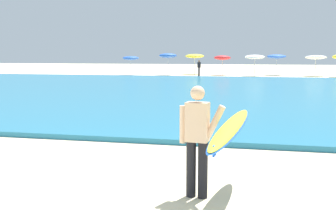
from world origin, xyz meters
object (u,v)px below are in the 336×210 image
Objects in this scene: beach_umbrella_2 at (195,56)px; beach_umbrella_1 at (168,56)px; beach_umbrella_4 at (255,57)px; beach_umbrella_5 at (277,57)px; beachgoer_near_row_left at (199,68)px; beach_umbrella_6 at (316,57)px; beach_umbrella_0 at (131,58)px; surfer_with_board at (213,133)px; beach_umbrella_3 at (222,58)px.

beach_umbrella_1 is at bearing -135.70° from beach_umbrella_2.
beach_umbrella_4 is (8.74, -0.00, -0.12)m from beach_umbrella_1.
beach_umbrella_1 is 11.23m from beach_umbrella_5.
beach_umbrella_1 is 3.57m from beachgoer_near_row_left.
beach_umbrella_6 is 11.66m from beachgoer_near_row_left.
beach_umbrella_5 reaches higher than beach_umbrella_4.
beach_umbrella_0 is 1.25× the size of beachgoer_near_row_left.
beach_umbrella_4 is at bearing -130.47° from beach_umbrella_5.
beach_umbrella_3 is at bearing 94.45° from surfer_with_board.
beach_umbrella_2 is 8.52m from beach_umbrella_5.
beach_umbrella_5 is (8.52, 0.21, -0.04)m from beach_umbrella_2.
beachgoer_near_row_left is (0.90, -2.98, -1.12)m from beach_umbrella_2.
surfer_with_board is 37.56m from beach_umbrella_2.
beach_umbrella_6 is at bearing 6.93° from beach_umbrella_1.
beach_umbrella_0 is 0.95× the size of beach_umbrella_3.
beach_umbrella_2 is (6.38, 2.52, 0.21)m from beach_umbrella_0.
beach_umbrella_2 reaches higher than beachgoer_near_row_left.
beach_umbrella_4 is at bearing -20.48° from beach_umbrella_2.
surfer_with_board is 36.67m from beach_umbrella_0.
surfer_with_board is 1.25× the size of beach_umbrella_6.
beach_umbrella_6 is (5.94, 1.79, -0.04)m from beach_umbrella_4.
beach_umbrella_1 reaches higher than beach_umbrella_4.
beach_umbrella_1 is 8.74m from beach_umbrella_4.
beach_umbrella_4 is (0.48, 34.72, 0.87)m from surfer_with_board.
beachgoer_near_row_left is at bearing -173.56° from beach_umbrella_4.
beach_umbrella_1 is at bearing -173.07° from beach_umbrella_6.
beach_umbrella_5 is at bearing 7.48° from beach_umbrella_3.
beach_umbrella_5 is 3.83m from beach_umbrella_6.
surfer_with_board is 36.69m from beach_umbrella_3.
surfer_with_board is at bearing -76.61° from beach_umbrella_1.
beach_umbrella_4 is at bearing 6.44° from beachgoer_near_row_left.
beach_umbrella_4 is at bearing -0.03° from beach_umbrella_1.
beach_umbrella_4 is 1.36× the size of beachgoer_near_row_left.
beach_umbrella_1 is at bearing 179.97° from beach_umbrella_4.
beach_umbrella_4 is 0.99× the size of beach_umbrella_5.
beach_umbrella_4 is at bearing 89.22° from surfer_with_board.
beach_umbrella_5 is (14.90, 2.73, 0.17)m from beach_umbrella_0.
beachgoer_near_row_left is at bearing -168.07° from beach_umbrella_6.
beach_umbrella_6 is at bearing 80.04° from surfer_with_board.
beach_umbrella_5 is (2.67, 37.29, 0.89)m from surfer_with_board.
beach_umbrella_4 is 3.38m from beach_umbrella_5.
surfer_with_board is at bearing -94.09° from beach_umbrella_5.
beach_umbrella_5 is at bearing 85.91° from surfer_with_board.
beach_umbrella_1 is at bearing 169.45° from beachgoer_near_row_left.
beach_umbrella_0 is at bearing -177.60° from beach_umbrella_1.
beach_umbrella_1 reaches higher than beach_umbrella_5.
beach_umbrella_0 is at bearing -179.27° from beach_umbrella_4.
beach_umbrella_0 is 9.60m from beach_umbrella_3.
beach_umbrella_5 is (10.93, 2.56, -0.09)m from beach_umbrella_1.
beachgoer_near_row_left is at bearing -73.21° from beach_umbrella_2.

